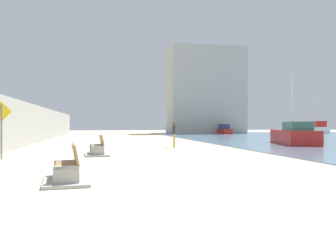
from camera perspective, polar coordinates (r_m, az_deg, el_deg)
ground_plane at (r=26.39m, az=-6.09°, el=-2.94°), size 120.00×120.00×0.00m
seawall at (r=26.76m, az=-22.31°, el=0.27°), size 0.80×64.00×2.97m
bench_near at (r=9.37m, az=-16.21°, el=-7.38°), size 1.32×2.20×0.98m
bench_far at (r=17.04m, az=-11.50°, el=-3.92°), size 1.24×2.17×0.98m
person_walking at (r=22.07m, az=1.03°, el=-0.98°), size 0.29×0.49×1.70m
boat_far_right at (r=27.02m, az=19.95°, el=-1.43°), size 3.68×6.59×5.34m
boat_far_left at (r=63.18m, az=23.52°, el=-0.37°), size 4.62×6.28×6.01m
boat_distant at (r=53.71m, az=8.98°, el=-0.69°), size 1.50×4.69×1.46m
pedestrian_sign at (r=16.22m, az=-25.60°, el=0.38°), size 0.85×0.08×2.44m
harbor_building at (r=57.05m, az=6.12°, el=5.72°), size 12.00×6.00×13.79m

